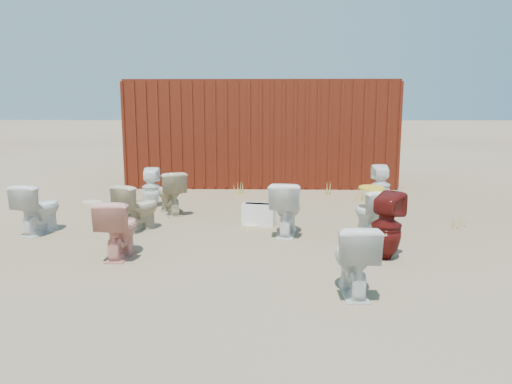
{
  "coord_description": "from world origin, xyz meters",
  "views": [
    {
      "loc": [
        0.22,
        -6.89,
        1.89
      ],
      "look_at": [
        0.0,
        0.6,
        0.55
      ],
      "focal_mm": 35.0,
      "sensor_mm": 36.0,
      "label": 1
    }
  ],
  "objects_px": {
    "toilet_front_c": "(286,208)",
    "toilet_back_yellowlid": "(371,213)",
    "toilet_front_a": "(39,208)",
    "toilet_front_maroon": "(386,226)",
    "loose_tank": "(259,215)",
    "toilet_front_pink": "(119,228)",
    "toilet_back_beige_left": "(170,193)",
    "shipping_container": "(262,132)",
    "toilet_back_a": "(151,187)",
    "toilet_front_e": "(354,258)",
    "toilet_back_beige_right": "(138,207)",
    "toilet_back_e": "(381,186)"
  },
  "relations": [
    {
      "from": "toilet_front_a",
      "to": "toilet_front_maroon",
      "type": "bearing_deg",
      "value": -178.28
    },
    {
      "from": "shipping_container",
      "to": "toilet_front_maroon",
      "type": "xyz_separation_m",
      "value": [
        1.63,
        -6.14,
        -0.79
      ]
    },
    {
      "from": "toilet_back_a",
      "to": "toilet_back_yellowlid",
      "type": "bearing_deg",
      "value": 148.05
    },
    {
      "from": "shipping_container",
      "to": "toilet_front_a",
      "type": "relative_size",
      "value": 8.04
    },
    {
      "from": "toilet_front_c",
      "to": "toilet_front_pink",
      "type": "bearing_deg",
      "value": 36.6
    },
    {
      "from": "toilet_front_e",
      "to": "toilet_back_beige_right",
      "type": "xyz_separation_m",
      "value": [
        -2.81,
        2.43,
        -0.01
      ]
    },
    {
      "from": "toilet_back_beige_left",
      "to": "toilet_front_a",
      "type": "bearing_deg",
      "value": 11.25
    },
    {
      "from": "toilet_back_e",
      "to": "loose_tank",
      "type": "xyz_separation_m",
      "value": [
        -2.23,
        -1.6,
        -0.21
      ]
    },
    {
      "from": "toilet_back_a",
      "to": "toilet_back_beige_left",
      "type": "relative_size",
      "value": 0.96
    },
    {
      "from": "toilet_back_a",
      "to": "loose_tank",
      "type": "distance_m",
      "value": 2.46
    },
    {
      "from": "toilet_back_beige_left",
      "to": "toilet_back_yellowlid",
      "type": "distance_m",
      "value": 3.46
    },
    {
      "from": "toilet_front_maroon",
      "to": "toilet_back_beige_right",
      "type": "distance_m",
      "value": 3.63
    },
    {
      "from": "toilet_back_a",
      "to": "toilet_front_c",
      "type": "bearing_deg",
      "value": 138.87
    },
    {
      "from": "toilet_back_a",
      "to": "toilet_back_e",
      "type": "bearing_deg",
      "value": 179.85
    },
    {
      "from": "toilet_front_e",
      "to": "loose_tank",
      "type": "distance_m",
      "value": 2.98
    },
    {
      "from": "toilet_front_a",
      "to": "toilet_back_e",
      "type": "relative_size",
      "value": 0.98
    },
    {
      "from": "toilet_front_a",
      "to": "toilet_back_beige_left",
      "type": "xyz_separation_m",
      "value": [
        1.67,
        1.34,
        0.0
      ]
    },
    {
      "from": "toilet_back_beige_right",
      "to": "toilet_back_yellowlid",
      "type": "xyz_separation_m",
      "value": [
        3.4,
        -0.26,
        -0.01
      ]
    },
    {
      "from": "toilet_back_beige_left",
      "to": "toilet_back_yellowlid",
      "type": "bearing_deg",
      "value": 128.39
    },
    {
      "from": "toilet_front_a",
      "to": "toilet_back_beige_right",
      "type": "bearing_deg",
      "value": -158.14
    },
    {
      "from": "toilet_front_pink",
      "to": "shipping_container",
      "type": "bearing_deg",
      "value": -103.2
    },
    {
      "from": "toilet_front_a",
      "to": "toilet_front_maroon",
      "type": "relative_size",
      "value": 0.91
    },
    {
      "from": "toilet_front_pink",
      "to": "toilet_front_c",
      "type": "height_order",
      "value": "toilet_front_c"
    },
    {
      "from": "toilet_front_c",
      "to": "toilet_front_e",
      "type": "distance_m",
      "value": 2.35
    },
    {
      "from": "toilet_front_pink",
      "to": "loose_tank",
      "type": "height_order",
      "value": "toilet_front_pink"
    },
    {
      "from": "toilet_front_e",
      "to": "toilet_back_e",
      "type": "distance_m",
      "value": 4.56
    },
    {
      "from": "toilet_back_yellowlid",
      "to": "loose_tank",
      "type": "xyz_separation_m",
      "value": [
        -1.61,
        0.62,
        -0.17
      ]
    },
    {
      "from": "toilet_front_c",
      "to": "toilet_back_e",
      "type": "bearing_deg",
      "value": -122.47
    },
    {
      "from": "toilet_front_e",
      "to": "toilet_back_beige_right",
      "type": "bearing_deg",
      "value": -42.53
    },
    {
      "from": "shipping_container",
      "to": "loose_tank",
      "type": "relative_size",
      "value": 12.0
    },
    {
      "from": "toilet_back_a",
      "to": "toilet_back_beige_right",
      "type": "relative_size",
      "value": 1.0
    },
    {
      "from": "toilet_front_maroon",
      "to": "toilet_back_beige_right",
      "type": "bearing_deg",
      "value": 17.45
    },
    {
      "from": "toilet_front_c",
      "to": "toilet_back_beige_left",
      "type": "xyz_separation_m",
      "value": [
        -1.96,
        1.31,
        -0.02
      ]
    },
    {
      "from": "toilet_front_c",
      "to": "toilet_back_yellowlid",
      "type": "bearing_deg",
      "value": -176.69
    },
    {
      "from": "toilet_front_a",
      "to": "toilet_back_e",
      "type": "xyz_separation_m",
      "value": [
        5.44,
        2.14,
        0.01
      ]
    },
    {
      "from": "toilet_back_a",
      "to": "toilet_front_pink",
      "type": "bearing_deg",
      "value": 93.39
    },
    {
      "from": "toilet_back_a",
      "to": "toilet_back_beige_right",
      "type": "height_order",
      "value": "toilet_back_beige_right"
    },
    {
      "from": "toilet_front_a",
      "to": "toilet_front_pink",
      "type": "distance_m",
      "value": 1.89
    },
    {
      "from": "toilet_back_a",
      "to": "toilet_back_beige_right",
      "type": "bearing_deg",
      "value": 94.45
    },
    {
      "from": "toilet_back_e",
      "to": "toilet_back_beige_right",
      "type": "bearing_deg",
      "value": 24.69
    },
    {
      "from": "toilet_front_pink",
      "to": "toilet_front_maroon",
      "type": "xyz_separation_m",
      "value": [
        3.28,
        0.02,
        0.04
      ]
    },
    {
      "from": "toilet_front_pink",
      "to": "toilet_front_c",
      "type": "relative_size",
      "value": 0.94
    },
    {
      "from": "toilet_back_yellowlid",
      "to": "loose_tank",
      "type": "distance_m",
      "value": 1.74
    },
    {
      "from": "toilet_front_pink",
      "to": "toilet_back_a",
      "type": "distance_m",
      "value": 3.08
    },
    {
      "from": "shipping_container",
      "to": "toilet_back_a",
      "type": "relative_size",
      "value": 8.39
    },
    {
      "from": "toilet_back_yellowlid",
      "to": "toilet_back_e",
      "type": "bearing_deg",
      "value": -120.4
    },
    {
      "from": "toilet_front_e",
      "to": "shipping_container",
      "type": "bearing_deg",
      "value": -83.43
    },
    {
      "from": "toilet_back_a",
      "to": "shipping_container",
      "type": "bearing_deg",
      "value": -125.38
    },
    {
      "from": "toilet_back_e",
      "to": "toilet_back_yellowlid",
      "type": "bearing_deg",
      "value": 73.09
    },
    {
      "from": "toilet_front_pink",
      "to": "loose_tank",
      "type": "bearing_deg",
      "value": -133.59
    }
  ]
}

